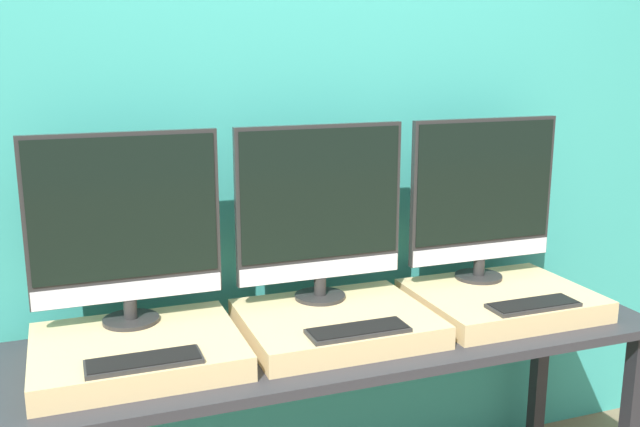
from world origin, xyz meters
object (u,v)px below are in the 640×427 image
monitor_center (320,208)px  keyboard_left (144,361)px  monitor_right (483,195)px  keyboard_right (533,305)px  keyboard_center (358,330)px  monitor_left (125,223)px

monitor_center → keyboard_left: bearing=-152.6°
monitor_center → monitor_right: (0.60, 0.00, 0.00)m
keyboard_right → keyboard_center: bearing=180.0°
keyboard_left → keyboard_right: bearing=0.0°
monitor_left → keyboard_left: 0.43m
monitor_left → monitor_right: size_ratio=1.00×
monitor_left → keyboard_right: bearing=-14.5°
keyboard_left → monitor_center: monitor_center is taller
keyboard_right → keyboard_left: bearing=180.0°
keyboard_left → keyboard_right: same height
keyboard_center → keyboard_right: (0.60, 0.00, 0.00)m
monitor_center → keyboard_center: size_ratio=1.91×
keyboard_center → monitor_center: bearing=90.0°
monitor_center → keyboard_center: bearing=-90.0°
monitor_right → monitor_left: bearing=180.0°
monitor_right → keyboard_right: (0.00, -0.31, -0.29)m
monitor_center → keyboard_right: bearing=-27.4°
keyboard_left → monitor_right: bearing=14.5°
monitor_left → keyboard_right: (1.20, -0.31, -0.29)m
keyboard_left → monitor_left: bearing=90.0°
keyboard_left → monitor_center: (0.60, 0.31, 0.29)m
keyboard_center → monitor_right: bearing=27.4°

